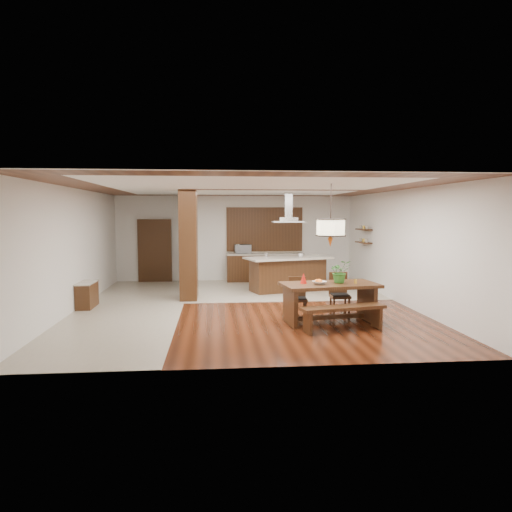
{
  "coord_description": "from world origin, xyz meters",
  "views": [
    {
      "loc": [
        -0.71,
        -11.07,
        2.28
      ],
      "look_at": [
        0.3,
        0.0,
        1.25
      ],
      "focal_mm": 32.0,
      "sensor_mm": 36.0,
      "label": 1
    }
  ],
  "objects": [
    {
      "name": "fruit_bowl",
      "position": [
        1.45,
        -1.9,
        0.86
      ],
      "size": [
        0.36,
        0.36,
        0.07
      ],
      "primitive_type": "imported",
      "rotation": [
        0.0,
        0.0,
        0.4
      ],
      "color": "beige",
      "rests_on": "dining_table"
    },
    {
      "name": "island_cup",
      "position": [
        1.8,
        2.01,
        1.07
      ],
      "size": [
        0.16,
        0.16,
        0.1
      ],
      "primitive_type": "imported",
      "rotation": [
        0.0,
        0.0,
        -0.28
      ],
      "color": "white",
      "rests_on": "kitchen_island"
    },
    {
      "name": "dining_chair_right",
      "position": [
        2.1,
        -1.12,
        0.48
      ],
      "size": [
        0.43,
        0.43,
        0.95
      ],
      "primitive_type": null,
      "rotation": [
        0.0,
        0.0,
        -0.03
      ],
      "color": "black",
      "rests_on": "ground"
    },
    {
      "name": "soffit_band",
      "position": [
        0.0,
        0.0,
        2.88
      ],
      "size": [
        8.0,
        9.0,
        0.02
      ],
      "primitive_type": "cube",
      "color": "#3A1C0E",
      "rests_on": "room_shell"
    },
    {
      "name": "dining_table",
      "position": [
        1.69,
        -1.79,
        0.61
      ],
      "size": [
        2.1,
        1.25,
        0.83
      ],
      "rotation": [
        0.0,
        0.0,
        0.13
      ],
      "color": "black",
      "rests_on": "ground"
    },
    {
      "name": "pendant_lantern",
      "position": [
        1.69,
        -1.79,
        2.25
      ],
      "size": [
        0.64,
        0.64,
        1.31
      ],
      "primitive_type": null,
      "color": "beige",
      "rests_on": "room_shell"
    },
    {
      "name": "room_shell",
      "position": [
        0.0,
        0.0,
        2.06
      ],
      "size": [
        9.0,
        9.04,
        2.92
      ],
      "color": "#331409",
      "rests_on": "ground"
    },
    {
      "name": "kitchen_window",
      "position": [
        1.0,
        4.46,
        1.75
      ],
      "size": [
        2.6,
        0.08,
        1.5
      ],
      "primitive_type": "cube",
      "color": "brown",
      "rests_on": "room_shell"
    },
    {
      "name": "partition_pier",
      "position": [
        -1.4,
        1.2,
        1.45
      ],
      "size": [
        0.45,
        1.0,
        2.9
      ],
      "primitive_type": "cube",
      "color": "black",
      "rests_on": "ground"
    },
    {
      "name": "gold_ornament",
      "position": [
        2.23,
        -1.84,
        0.87
      ],
      "size": [
        0.07,
        0.07,
        0.09
      ],
      "primitive_type": "cylinder",
      "rotation": [
        0.0,
        0.0,
        0.07
      ],
      "color": "gold",
      "rests_on": "dining_table"
    },
    {
      "name": "dining_chair_left",
      "position": [
        1.12,
        -1.25,
        0.44
      ],
      "size": [
        0.42,
        0.42,
        0.88
      ],
      "primitive_type": null,
      "rotation": [
        0.0,
        0.0,
        -0.07
      ],
      "color": "black",
      "rests_on": "ground"
    },
    {
      "name": "tile_hallway",
      "position": [
        -2.75,
        0.0,
        0.01
      ],
      "size": [
        2.5,
        9.0,
        0.01
      ],
      "primitive_type": "cube",
      "color": "#B2A894",
      "rests_on": "ground"
    },
    {
      "name": "hallway_console",
      "position": [
        -3.81,
        0.2,
        0.32
      ],
      "size": [
        0.37,
        0.88,
        0.63
      ],
      "primitive_type": "cube",
      "color": "black",
      "rests_on": "ground"
    },
    {
      "name": "shelf_lower",
      "position": [
        3.87,
        2.6,
        1.4
      ],
      "size": [
        0.26,
        0.9,
        0.04
      ],
      "primitive_type": "cube",
      "color": "black",
      "rests_on": "room_shell"
    },
    {
      "name": "hallway_doorway",
      "position": [
        -2.7,
        4.4,
        1.05
      ],
      "size": [
        1.1,
        0.2,
        2.1
      ],
      "primitive_type": "cube",
      "color": "black",
      "rests_on": "ground"
    },
    {
      "name": "foliage_plant",
      "position": [
        1.92,
        -1.74,
        1.07
      ],
      "size": [
        0.47,
        0.41,
        0.48
      ],
      "primitive_type": "imported",
      "rotation": [
        0.0,
        0.0,
        0.1
      ],
      "color": "#2D6B23",
      "rests_on": "dining_table"
    },
    {
      "name": "partition_stub",
      "position": [
        -1.4,
        3.3,
        1.45
      ],
      "size": [
        0.18,
        2.4,
        2.9
      ],
      "primitive_type": "cube",
      "color": "silver",
      "rests_on": "ground"
    },
    {
      "name": "range_hood",
      "position": [
        1.44,
        2.13,
        2.46
      ],
      "size": [
        0.9,
        0.55,
        0.87
      ],
      "primitive_type": null,
      "color": "silver",
      "rests_on": "room_shell"
    },
    {
      "name": "microwave",
      "position": [
        0.24,
        4.22,
        1.1
      ],
      "size": [
        0.56,
        0.41,
        0.3
      ],
      "primitive_type": "imported",
      "rotation": [
        0.0,
        0.0,
        0.08
      ],
      "color": "silver",
      "rests_on": "rear_counter"
    },
    {
      "name": "rear_counter",
      "position": [
        1.0,
        4.2,
        0.48
      ],
      "size": [
        2.6,
        0.62,
        0.95
      ],
      "color": "black",
      "rests_on": "ground"
    },
    {
      "name": "kitchen_island",
      "position": [
        1.44,
        2.13,
        0.52
      ],
      "size": [
        2.67,
        1.72,
        1.02
      ],
      "rotation": [
        0.0,
        0.0,
        0.28
      ],
      "color": "black",
      "rests_on": "ground"
    },
    {
      "name": "shelf_upper",
      "position": [
        3.87,
        2.6,
        1.8
      ],
      "size": [
        0.26,
        0.9,
        0.04
      ],
      "primitive_type": "cube",
      "color": "black",
      "rests_on": "room_shell"
    },
    {
      "name": "tile_kitchen",
      "position": [
        1.25,
        2.5,
        0.01
      ],
      "size": [
        5.5,
        4.0,
        0.01
      ],
      "primitive_type": "cube",
      "color": "#B2A894",
      "rests_on": "ground"
    },
    {
      "name": "napkin_cone",
      "position": [
        1.14,
        -1.75,
        0.94
      ],
      "size": [
        0.17,
        0.17,
        0.22
      ],
      "primitive_type": "cone",
      "rotation": [
        0.0,
        0.0,
        -0.25
      ],
      "color": "#B5150C",
      "rests_on": "dining_table"
    },
    {
      "name": "dining_bench",
      "position": [
        1.79,
        -2.5,
        0.24
      ],
      "size": [
        1.76,
        0.73,
        0.48
      ],
      "primitive_type": null,
      "rotation": [
        0.0,
        0.0,
        0.21
      ],
      "color": "black",
      "rests_on": "ground"
    }
  ]
}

